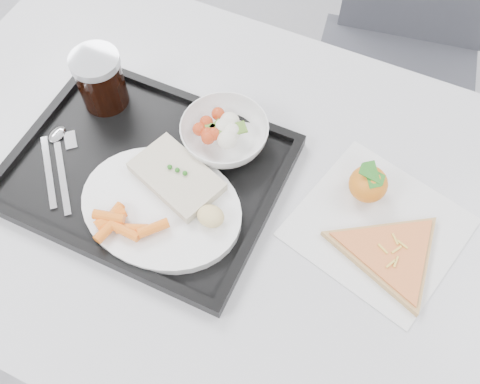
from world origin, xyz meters
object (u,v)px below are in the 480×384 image
table (223,209)px  pizza_slice (391,254)px  dinner_plate (162,207)px  salad_bowl (225,134)px  tray (146,172)px  tangerine (368,184)px  chair (408,43)px  cola_glass (100,79)px

table → pizza_slice: pizza_slice is taller
dinner_plate → salad_bowl: salad_bowl is taller
dinner_plate → salad_bowl: 0.17m
salad_bowl → pizza_slice: size_ratio=0.61×
tray → table: bearing=11.3°
tangerine → chair: bearing=93.5°
tray → pizza_slice: bearing=4.0°
chair → tray: (-0.32, -0.73, 0.22)m
chair → salad_bowl: (-0.22, -0.62, 0.25)m
tray → dinner_plate: (0.06, -0.06, 0.02)m
salad_bowl → pizza_slice: bearing=-13.7°
tray → cola_glass: 0.19m
chair → tangerine: size_ratio=12.04×
tray → salad_bowl: bearing=48.4°
chair → tray: chair is taller
dinner_plate → tangerine: 0.34m
dinner_plate → cola_glass: cola_glass is taller
cola_glass → salad_bowl: bearing=1.4°
tray → tangerine: 0.38m
table → salad_bowl: (-0.03, 0.08, 0.11)m
chair → dinner_plate: (-0.25, -0.79, 0.24)m
dinner_plate → cola_glass: 0.26m
cola_glass → table: bearing=-15.7°
chair → dinner_plate: bearing=-107.8°
tangerine → tray: bearing=-161.1°
table → chair: 0.74m
tray → salad_bowl: salad_bowl is taller
salad_bowl → cola_glass: bearing=-178.6°
chair → cola_glass: (-0.46, -0.63, 0.28)m
tangerine → pizza_slice: (0.07, -0.09, -0.02)m
dinner_plate → cola_glass: bearing=142.2°
table → tray: 0.15m
table → cola_glass: bearing=164.3°
table → dinner_plate: bearing=-130.0°
cola_glass → tangerine: (0.50, 0.02, -0.04)m
tray → chair: bearing=66.6°
chair → tray: 0.83m
pizza_slice → tangerine: bearing=128.5°
chair → pizza_slice: bearing=-81.1°
tray → pizza_slice: (0.43, 0.03, 0.00)m
salad_bowl → dinner_plate: bearing=-101.8°
cola_glass → tangerine: 0.50m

